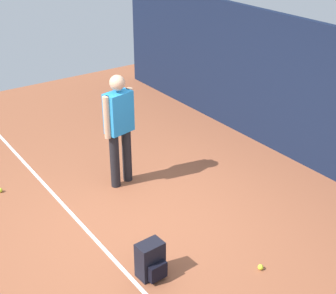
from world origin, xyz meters
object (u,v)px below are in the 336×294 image
object	(u,v)px
backpack	(151,261)
tennis_ball_by_fence	(261,267)
tennis_ball_near_player	(0,190)
tennis_player	(119,124)

from	to	relation	value
backpack	tennis_ball_by_fence	size ratio (longest dim) A/B	6.67
backpack	tennis_ball_near_player	size ratio (longest dim) A/B	6.67
backpack	tennis_ball_near_player	bearing A→B (deg)	103.82
backpack	tennis_ball_by_fence	distance (m)	1.28
backpack	tennis_ball_by_fence	bearing A→B (deg)	-33.47
backpack	tennis_ball_near_player	world-z (taller)	backpack
tennis_player	tennis_ball_near_player	size ratio (longest dim) A/B	25.76
tennis_player	tennis_ball_by_fence	size ratio (longest dim) A/B	25.76
backpack	tennis_ball_by_fence	xyz separation A→B (m)	(0.65, 1.09, -0.18)
tennis_ball_near_player	tennis_ball_by_fence	world-z (taller)	same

